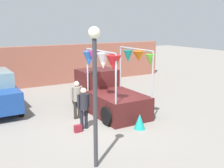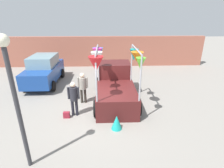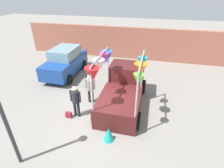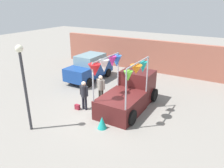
# 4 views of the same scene
# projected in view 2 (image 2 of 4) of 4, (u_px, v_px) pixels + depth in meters

# --- Properties ---
(ground_plane) EXTENTS (60.00, 60.00, 0.00)m
(ground_plane) POSITION_uv_depth(u_px,v_px,m) (100.00, 111.00, 8.38)
(ground_plane) COLOR gray
(vendor_truck) EXTENTS (2.48, 4.14, 2.95)m
(vendor_truck) POSITION_uv_depth(u_px,v_px,m) (115.00, 84.00, 9.29)
(vendor_truck) COLOR #4C1919
(vendor_truck) RESTS_ON ground
(parked_car) EXTENTS (1.88, 4.00, 1.88)m
(parked_car) POSITION_uv_depth(u_px,v_px,m) (44.00, 70.00, 11.43)
(parked_car) COLOR navy
(parked_car) RESTS_ON ground
(person_customer) EXTENTS (0.53, 0.34, 1.63)m
(person_customer) POSITION_uv_depth(u_px,v_px,m) (74.00, 96.00, 7.72)
(person_customer) COLOR black
(person_customer) RESTS_ON ground
(person_vendor) EXTENTS (0.53, 0.34, 1.64)m
(person_vendor) POSITION_uv_depth(u_px,v_px,m) (83.00, 85.00, 8.87)
(person_vendor) COLOR #2D2823
(person_vendor) RESTS_ON ground
(handbag) EXTENTS (0.28, 0.16, 0.28)m
(handbag) POSITION_uv_depth(u_px,v_px,m) (67.00, 115.00, 7.83)
(handbag) COLOR maroon
(handbag) RESTS_ON ground
(street_lamp) EXTENTS (0.32, 0.32, 3.94)m
(street_lamp) POSITION_uv_depth(u_px,v_px,m) (13.00, 88.00, 4.46)
(street_lamp) COLOR #333338
(street_lamp) RESTS_ON ground
(brick_boundary_wall) EXTENTS (18.00, 0.36, 2.60)m
(brick_boundary_wall) POSITION_uv_depth(u_px,v_px,m) (102.00, 51.00, 15.38)
(brick_boundary_wall) COLOR #9E5947
(brick_boundary_wall) RESTS_ON ground
(folded_kite_bundle_teal) EXTENTS (0.57, 0.57, 0.60)m
(folded_kite_bundle_teal) POSITION_uv_depth(u_px,v_px,m) (117.00, 122.00, 7.01)
(folded_kite_bundle_teal) COLOR teal
(folded_kite_bundle_teal) RESTS_ON ground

